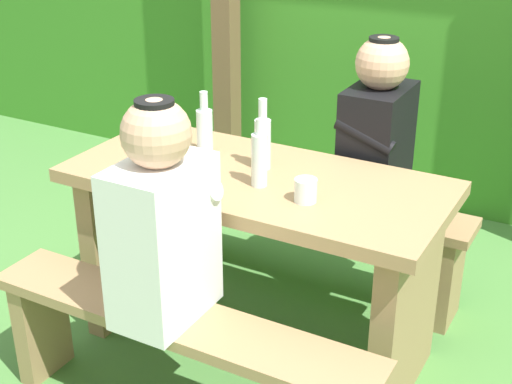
# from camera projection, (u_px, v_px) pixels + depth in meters

# --- Properties ---
(ground_plane) EXTENTS (12.00, 12.00, 0.00)m
(ground_plane) POSITION_uv_depth(u_px,v_px,m) (256.00, 343.00, 2.95)
(ground_plane) COLOR #497F3A
(hedge_backdrop) EXTENTS (6.40, 0.88, 1.88)m
(hedge_backdrop) POSITION_uv_depth(u_px,v_px,m) (426.00, 21.00, 4.16)
(hedge_backdrop) COLOR #387F22
(hedge_backdrop) RESTS_ON ground_plane
(picnic_table) EXTENTS (1.40, 0.64, 0.74)m
(picnic_table) POSITION_uv_depth(u_px,v_px,m) (256.00, 233.00, 2.74)
(picnic_table) COLOR #9E7A51
(picnic_table) RESTS_ON ground_plane
(bench_near) EXTENTS (1.40, 0.24, 0.45)m
(bench_near) POSITION_uv_depth(u_px,v_px,m) (178.00, 348.00, 2.39)
(bench_near) COLOR #9E7A51
(bench_near) RESTS_ON ground_plane
(bench_far) EXTENTS (1.40, 0.24, 0.45)m
(bench_far) POSITION_uv_depth(u_px,v_px,m) (313.00, 220.00, 3.24)
(bench_far) COLOR #9E7A51
(bench_far) RESTS_ON ground_plane
(person_white_shirt) EXTENTS (0.25, 0.35, 0.72)m
(person_white_shirt) POSITION_uv_depth(u_px,v_px,m) (162.00, 221.00, 2.22)
(person_white_shirt) COLOR white
(person_white_shirt) RESTS_ON bench_near
(person_black_coat) EXTENTS (0.25, 0.35, 0.72)m
(person_black_coat) POSITION_uv_depth(u_px,v_px,m) (377.00, 133.00, 2.92)
(person_black_coat) COLOR black
(person_black_coat) RESTS_ON bench_far
(drinking_glass) EXTENTS (0.08, 0.08, 0.08)m
(drinking_glass) POSITION_uv_depth(u_px,v_px,m) (306.00, 190.00, 2.42)
(drinking_glass) COLOR silver
(drinking_glass) RESTS_ON picnic_table
(bottle_left) EXTENTS (0.06, 0.06, 0.25)m
(bottle_left) POSITION_uv_depth(u_px,v_px,m) (205.00, 129.00, 2.79)
(bottle_left) COLOR silver
(bottle_left) RESTS_ON picnic_table
(bottle_right) EXTENTS (0.06, 0.06, 0.27)m
(bottle_right) POSITION_uv_depth(u_px,v_px,m) (263.00, 141.00, 2.65)
(bottle_right) COLOR silver
(bottle_right) RESTS_ON picnic_table
(bottle_center) EXTENTS (0.06, 0.06, 0.25)m
(bottle_center) POSITION_uv_depth(u_px,v_px,m) (259.00, 159.00, 2.51)
(bottle_center) COLOR silver
(bottle_center) RESTS_ON picnic_table
(cell_phone) EXTENTS (0.11, 0.15, 0.01)m
(cell_phone) POSITION_uv_depth(u_px,v_px,m) (184.00, 164.00, 2.72)
(cell_phone) COLOR silver
(cell_phone) RESTS_ON picnic_table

